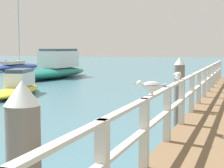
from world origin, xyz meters
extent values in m
cube|color=beige|center=(-1.04, 5.45, 0.95)|extent=(0.12, 0.12, 0.97)
cube|color=beige|center=(-1.04, 6.99, 0.95)|extent=(0.12, 0.12, 0.97)
cube|color=beige|center=(-1.04, 8.54, 0.95)|extent=(0.12, 0.12, 0.97)
cube|color=beige|center=(-1.04, 10.09, 0.95)|extent=(0.12, 0.12, 0.97)
cube|color=beige|center=(-1.04, 11.64, 0.95)|extent=(0.12, 0.12, 0.97)
cube|color=beige|center=(-1.04, 13.19, 0.95)|extent=(0.12, 0.12, 0.97)
cube|color=beige|center=(-1.04, 14.74, 0.95)|extent=(0.12, 0.12, 0.97)
cube|color=beige|center=(-1.04, 16.28, 0.95)|extent=(0.12, 0.12, 0.97)
cube|color=beige|center=(-1.04, 17.83, 0.95)|extent=(0.12, 0.12, 0.97)
cube|color=beige|center=(-1.04, 19.38, 0.95)|extent=(0.12, 0.12, 0.97)
cube|color=beige|center=(-1.04, 20.93, 0.95)|extent=(0.12, 0.12, 0.97)
cube|color=beige|center=(-1.04, 10.87, 1.41)|extent=(0.10, 20.13, 0.04)
cube|color=beige|center=(-1.04, 10.87, 1.00)|extent=(0.10, 20.13, 0.04)
cone|color=white|center=(-1.42, 3.15, 1.76)|extent=(0.29, 0.29, 0.20)
cylinder|color=#6B6056|center=(-1.42, 10.44, 0.83)|extent=(0.28, 0.28, 1.66)
cone|color=white|center=(-1.42, 10.44, 1.76)|extent=(0.29, 0.29, 0.20)
ellipsoid|color=white|center=(-1.04, 5.83, 1.56)|extent=(0.31, 0.25, 0.15)
sphere|color=white|center=(-1.20, 5.75, 1.60)|extent=(0.09, 0.09, 0.09)
cone|color=gold|center=(-1.25, 5.72, 1.60)|extent=(0.06, 0.04, 0.02)
cone|color=#939399|center=(-0.89, 5.91, 1.57)|extent=(0.10, 0.10, 0.07)
ellipsoid|color=#939399|center=(-1.04, 5.83, 1.58)|extent=(0.28, 0.26, 0.04)
cylinder|color=tan|center=(-1.02, 5.81, 1.46)|extent=(0.01, 0.01, 0.05)
cylinder|color=tan|center=(-1.04, 5.86, 1.46)|extent=(0.01, 0.01, 0.05)
ellipsoid|color=white|center=(-1.04, 7.96, 1.56)|extent=(0.22, 0.31, 0.15)
sphere|color=white|center=(-0.98, 7.79, 1.60)|extent=(0.09, 0.09, 0.09)
cone|color=gold|center=(-0.96, 7.73, 1.60)|extent=(0.04, 0.06, 0.02)
cone|color=#939399|center=(-1.10, 8.12, 1.57)|extent=(0.09, 0.10, 0.07)
ellipsoid|color=#939399|center=(-1.04, 7.96, 1.58)|extent=(0.24, 0.27, 0.04)
cylinder|color=tan|center=(-1.02, 7.97, 1.46)|extent=(0.01, 0.01, 0.05)
cylinder|color=tan|center=(-1.07, 7.96, 1.46)|extent=(0.01, 0.01, 0.05)
ellipsoid|color=#197266|center=(-12.37, 23.10, 0.36)|extent=(2.84, 8.03, 0.72)
cube|color=white|center=(-12.32, 23.88, 1.30)|extent=(1.71, 3.24, 1.15)
cube|color=#334756|center=(-12.32, 23.88, 1.96)|extent=(1.60, 2.92, 0.16)
ellipsoid|color=gold|center=(-9.32, 14.39, 0.19)|extent=(2.56, 4.84, 0.38)
cube|color=white|center=(-9.45, 14.83, 0.69)|extent=(1.34, 2.02, 0.61)
cube|color=#334756|center=(-9.45, 14.83, 1.07)|extent=(1.24, 1.83, 0.16)
ellipsoid|color=navy|center=(-19.83, 29.68, 0.31)|extent=(2.05, 6.66, 0.61)
cylinder|color=#B2B2B7|center=(-19.83, 30.01, 4.41)|extent=(0.10, 0.10, 7.59)
cylinder|color=#B2B2B7|center=(-19.84, 28.85, 0.96)|extent=(0.09, 2.33, 0.08)
cube|color=beige|center=(-19.84, 28.88, 0.76)|extent=(1.15, 2.40, 0.30)
camera|label=1|loc=(0.23, 0.71, 2.12)|focal=58.44mm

